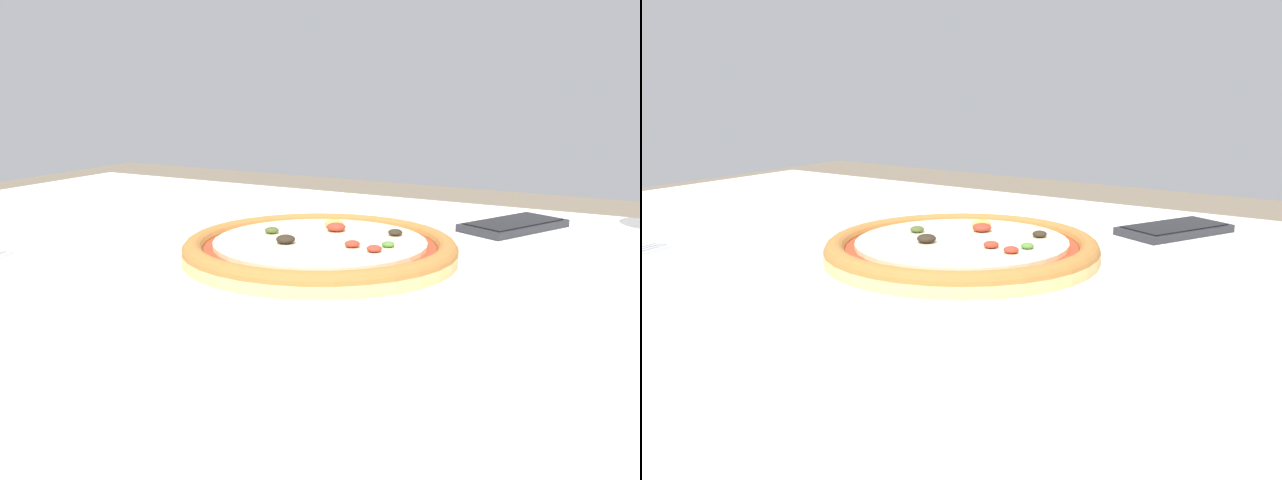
# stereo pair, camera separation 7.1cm
# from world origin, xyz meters

# --- Properties ---
(dining_table) EXTENTS (1.44, 0.91, 0.71)m
(dining_table) POSITION_xyz_m (0.00, 0.00, 0.63)
(dining_table) COLOR #997047
(dining_table) RESTS_ON ground_plane
(pizza_plate) EXTENTS (0.33, 0.33, 0.04)m
(pizza_plate) POSITION_xyz_m (0.02, 0.01, 0.72)
(pizza_plate) COLOR white
(pizza_plate) RESTS_ON dining_table
(cell_phone) EXTENTS (0.12, 0.16, 0.01)m
(cell_phone) POSITION_xyz_m (0.15, 0.30, 0.71)
(cell_phone) COLOR #232328
(cell_phone) RESTS_ON dining_table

